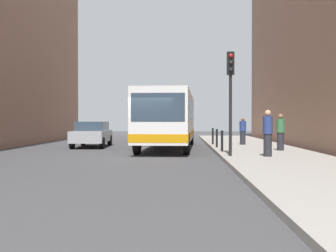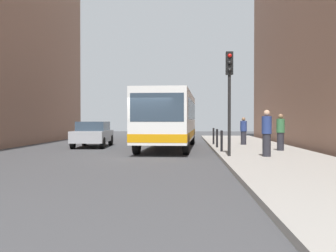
% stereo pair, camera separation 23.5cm
% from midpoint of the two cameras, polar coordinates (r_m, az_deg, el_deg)
% --- Properties ---
extents(ground_plane, '(80.00, 80.00, 0.00)m').
position_cam_midpoint_polar(ground_plane, '(17.92, -3.68, -4.19)').
color(ground_plane, '#424244').
extents(sidewalk, '(4.40, 40.00, 0.15)m').
position_cam_midpoint_polar(sidewalk, '(18.20, 13.53, -3.90)').
color(sidewalk, '#9E9991').
rests_on(sidewalk, ground).
extents(bus, '(3.06, 11.13, 3.00)m').
position_cam_midpoint_polar(bus, '(22.64, -0.18, 1.23)').
color(bus, white).
rests_on(bus, ground).
extents(car_beside_bus, '(2.00, 4.47, 1.48)m').
position_cam_midpoint_polar(car_beside_bus, '(24.32, -10.76, -1.04)').
color(car_beside_bus, '#A5A8AD').
rests_on(car_beside_bus, ground).
extents(traffic_light, '(0.28, 0.33, 4.10)m').
position_cam_midpoint_polar(traffic_light, '(16.40, 8.27, 5.85)').
color(traffic_light, black).
rests_on(traffic_light, sidewalk).
extents(bollard_near, '(0.11, 0.11, 0.95)m').
position_cam_midpoint_polar(bollard_near, '(18.69, 7.16, -2.07)').
color(bollard_near, black).
rests_on(bollard_near, sidewalk).
extents(bollard_mid, '(0.11, 0.11, 0.95)m').
position_cam_midpoint_polar(bollard_mid, '(21.48, 6.48, -1.69)').
color(bollard_mid, black).
rests_on(bollard_mid, sidewalk).
extents(bollard_far, '(0.11, 0.11, 0.95)m').
position_cam_midpoint_polar(bollard_far, '(24.26, 5.96, -1.41)').
color(bollard_far, black).
rests_on(bollard_far, sidewalk).
extents(pedestrian_near_signal, '(0.38, 0.38, 1.81)m').
position_cam_midpoint_polar(pedestrian_near_signal, '(16.39, 13.28, -0.96)').
color(pedestrian_near_signal, '#26262D').
rests_on(pedestrian_near_signal, sidewalk).
extents(pedestrian_mid_sidewalk, '(0.38, 0.38, 1.71)m').
position_cam_midpoint_polar(pedestrian_mid_sidewalk, '(19.83, 15.03, -0.83)').
color(pedestrian_mid_sidewalk, '#26262D').
rests_on(pedestrian_mid_sidewalk, sidewalk).
extents(pedestrian_far_sidewalk, '(0.38, 0.38, 1.58)m').
position_cam_midpoint_polar(pedestrian_far_sidewalk, '(24.09, 10.06, -0.70)').
color(pedestrian_far_sidewalk, '#26262D').
rests_on(pedestrian_far_sidewalk, sidewalk).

